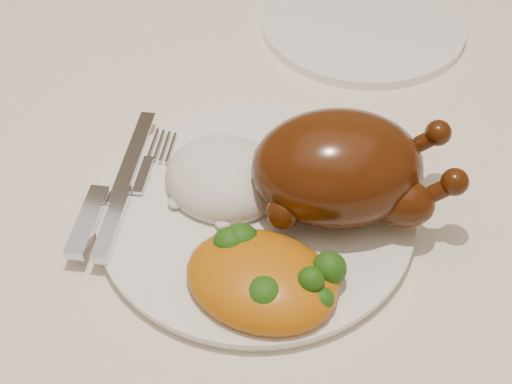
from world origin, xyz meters
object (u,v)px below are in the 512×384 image
(dinner_plate, at_px, (256,212))
(side_plate, at_px, (363,24))
(dining_table, at_px, (204,147))
(roast_chicken, at_px, (342,168))

(dinner_plate, bearing_deg, side_plate, 85.88)
(dining_table, xyz_separation_m, roast_chicken, (0.19, -0.14, 0.16))
(side_plate, xyz_separation_m, roast_chicken, (0.04, -0.29, 0.05))
(side_plate, distance_m, roast_chicken, 0.30)
(dining_table, bearing_deg, roast_chicken, -36.84)
(dinner_plate, bearing_deg, roast_chicken, 23.17)
(side_plate, bearing_deg, dinner_plate, -94.12)
(dinner_plate, relative_size, side_plate, 1.16)
(side_plate, relative_size, roast_chicken, 1.22)
(dinner_plate, distance_m, roast_chicken, 0.09)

